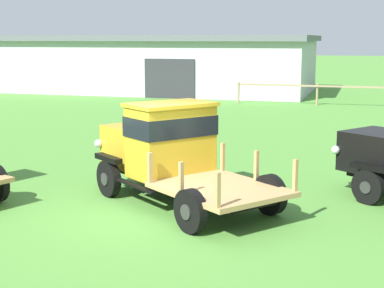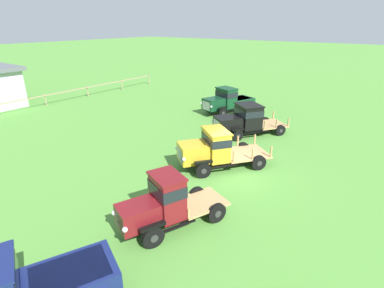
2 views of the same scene
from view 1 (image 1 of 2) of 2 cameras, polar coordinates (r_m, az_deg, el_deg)
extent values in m
plane|color=#518E38|center=(12.40, -3.84, -6.77)|extent=(240.00, 240.00, 0.00)
cube|color=#B2B7BC|center=(41.63, -4.47, 7.57)|extent=(22.57, 9.64, 3.45)
cube|color=#565B60|center=(41.59, -4.51, 10.19)|extent=(23.17, 10.44, 0.36)
cube|color=#2D2D33|center=(35.95, -2.19, 6.34)|extent=(3.20, 0.08, 2.40)
cylinder|color=#997F60|center=(33.43, 4.53, 4.98)|extent=(0.12, 0.12, 1.18)
cylinder|color=#997F60|center=(32.93, 12.04, 4.71)|extent=(0.12, 0.12, 1.18)
cylinder|color=#2D2D2D|center=(13.92, -18.16, -3.55)|extent=(0.29, 0.14, 0.30)
cylinder|color=black|center=(13.73, -8.08, -3.33)|extent=(0.80, 0.67, 0.85)
cylinder|color=#2D2D2D|center=(13.68, -8.50, -3.39)|extent=(0.25, 0.20, 0.30)
cylinder|color=black|center=(14.77, -1.08, -2.27)|extent=(0.80, 0.67, 0.85)
cylinder|color=#2D2D2D|center=(14.83, -0.72, -2.22)|extent=(0.25, 0.20, 0.30)
cylinder|color=black|center=(11.08, -0.15, -6.53)|extent=(0.80, 0.67, 0.85)
cylinder|color=#2D2D2D|center=(11.02, -0.64, -6.63)|extent=(0.25, 0.20, 0.30)
cylinder|color=black|center=(12.34, 7.56, -4.87)|extent=(0.80, 0.67, 0.85)
cylinder|color=#2D2D2D|center=(12.41, 7.95, -4.79)|extent=(0.25, 0.20, 0.30)
cube|color=black|center=(12.94, -0.84, -3.70)|extent=(4.41, 3.74, 0.12)
cube|color=gold|center=(14.29, -4.97, -0.16)|extent=(2.09, 2.06, 0.97)
cube|color=silver|center=(14.93, -6.43, 0.06)|extent=(0.73, 0.93, 0.73)
sphere|color=silver|center=(14.57, -9.07, 0.04)|extent=(0.20, 0.20, 0.20)
sphere|color=silver|center=(15.31, -3.97, 0.64)|extent=(0.20, 0.20, 0.20)
cube|color=black|center=(13.63, -8.13, -1.39)|extent=(0.90, 0.75, 0.12)
cube|color=black|center=(14.67, -1.09, -0.46)|extent=(0.90, 0.75, 0.12)
cube|color=gold|center=(13.16, -2.06, 0.29)|extent=(1.93, 2.07, 1.57)
cube|color=black|center=(13.10, -2.07, 1.81)|extent=(1.99, 2.13, 0.44)
cube|color=gold|center=(13.04, -2.09, 3.86)|extent=(2.07, 2.20, 0.08)
cube|color=black|center=(12.73, -5.51, -4.07)|extent=(1.27, 1.01, 0.05)
cube|color=black|center=(13.82, 1.64, -2.89)|extent=(1.27, 1.01, 0.05)
cube|color=tan|center=(11.91, 2.77, -4.39)|extent=(3.22, 3.14, 0.10)
cube|color=tan|center=(12.17, -4.10, -2.31)|extent=(0.11, 0.11, 0.63)
cube|color=tan|center=(13.27, 3.00, -1.25)|extent=(0.11, 0.11, 0.63)
cube|color=tan|center=(11.26, -1.06, -3.32)|extent=(0.11, 0.11, 0.63)
cube|color=tan|center=(12.44, 6.26, -2.07)|extent=(0.11, 0.11, 0.63)
cube|color=tan|center=(10.38, 2.51, -4.49)|extent=(0.11, 0.11, 0.63)
cube|color=tan|center=(11.65, 9.99, -3.00)|extent=(0.11, 0.11, 0.63)
cylinder|color=black|center=(13.56, 16.72, -3.99)|extent=(0.75, 0.61, 0.78)
cylinder|color=#2D2D2D|center=(13.47, 16.45, -4.07)|extent=(0.24, 0.18, 0.27)
cube|color=silver|center=(14.89, 15.59, -0.48)|extent=(0.70, 0.95, 0.70)
sphere|color=silver|center=(14.28, 13.74, -0.55)|extent=(0.20, 0.20, 0.20)
sphere|color=silver|center=(15.50, 17.25, 0.11)|extent=(0.20, 0.20, 0.20)
cube|color=black|center=(13.46, 16.82, -2.17)|extent=(0.85, 0.68, 0.12)
camera|label=2|loc=(18.25, -61.65, 17.72)|focal=28.00mm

